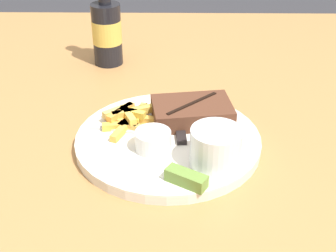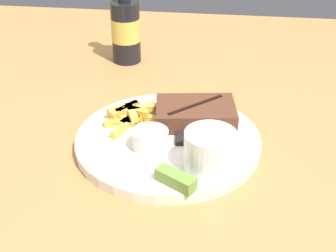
# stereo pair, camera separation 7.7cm
# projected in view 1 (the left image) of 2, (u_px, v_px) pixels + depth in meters

# --- Properties ---
(dining_table) EXTENTS (1.43, 1.43, 0.78)m
(dining_table) POSITION_uv_depth(u_px,v_px,m) (168.00, 175.00, 0.83)
(dining_table) COLOR #A87542
(dining_table) RESTS_ON ground_plane
(dinner_plate) EXTENTS (0.31, 0.31, 0.02)m
(dinner_plate) POSITION_uv_depth(u_px,v_px,m) (168.00, 141.00, 0.79)
(dinner_plate) COLOR silver
(dinner_plate) RESTS_ON dining_table
(steak_portion) EXTENTS (0.15, 0.11, 0.03)m
(steak_portion) POSITION_uv_depth(u_px,v_px,m) (192.00, 112.00, 0.82)
(steak_portion) COLOR #512D1E
(steak_portion) RESTS_ON dinner_plate
(fries_pile) EXTENTS (0.12, 0.12, 0.02)m
(fries_pile) POSITION_uv_depth(u_px,v_px,m) (129.00, 118.00, 0.82)
(fries_pile) COLOR gold
(fries_pile) RESTS_ON dinner_plate
(coleslaw_cup) EXTENTS (0.08, 0.08, 0.06)m
(coleslaw_cup) POSITION_uv_depth(u_px,v_px,m) (216.00, 145.00, 0.70)
(coleslaw_cup) COLOR white
(coleslaw_cup) RESTS_ON dinner_plate
(dipping_sauce_cup) EXTENTS (0.06, 0.06, 0.03)m
(dipping_sauce_cup) POSITION_uv_depth(u_px,v_px,m) (153.00, 140.00, 0.74)
(dipping_sauce_cup) COLOR silver
(dipping_sauce_cup) RESTS_ON dinner_plate
(pickle_spear) EXTENTS (0.06, 0.05, 0.02)m
(pickle_spear) POSITION_uv_depth(u_px,v_px,m) (186.00, 178.00, 0.67)
(pickle_spear) COLOR olive
(pickle_spear) RESTS_ON dinner_plate
(fork_utensil) EXTENTS (0.13, 0.04, 0.00)m
(fork_utensil) POSITION_uv_depth(u_px,v_px,m) (121.00, 130.00, 0.80)
(fork_utensil) COLOR #B7B7BC
(fork_utensil) RESTS_ON dinner_plate
(knife_utensil) EXTENTS (0.03, 0.17, 0.01)m
(knife_utensil) POSITION_uv_depth(u_px,v_px,m) (179.00, 123.00, 0.82)
(knife_utensil) COLOR #B7B7BC
(knife_utensil) RESTS_ON dinner_plate
(beer_bottle) EXTENTS (0.07, 0.07, 0.22)m
(beer_bottle) POSITION_uv_depth(u_px,v_px,m) (107.00, 30.00, 1.05)
(beer_bottle) COLOR black
(beer_bottle) RESTS_ON dining_table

